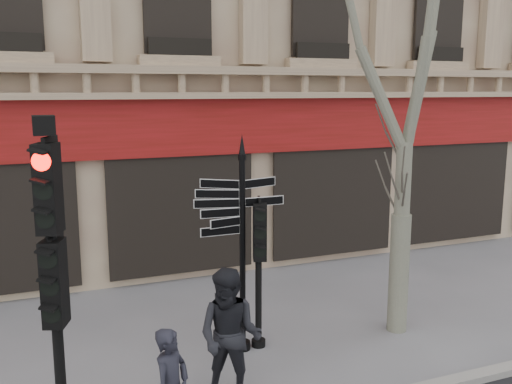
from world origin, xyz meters
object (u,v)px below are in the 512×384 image
fingerpost (242,208)px  pedestrian_b (230,337)px  traffic_signal_main (52,248)px  traffic_signal_secondary (259,247)px

fingerpost → pedestrian_b: bearing=-106.9°
traffic_signal_main → pedestrian_b: bearing=28.2°
fingerpost → pedestrian_b: fingerpost is taller
fingerpost → traffic_signal_main: size_ratio=0.90×
fingerpost → pedestrian_b: size_ratio=1.88×
traffic_signal_secondary → pedestrian_b: traffic_signal_secondary is taller
traffic_signal_main → traffic_signal_secondary: bearing=49.1°
traffic_signal_secondary → pedestrian_b: (-1.06, -1.50, -0.80)m
fingerpost → traffic_signal_main: 3.55m
traffic_signal_main → traffic_signal_secondary: 3.90m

